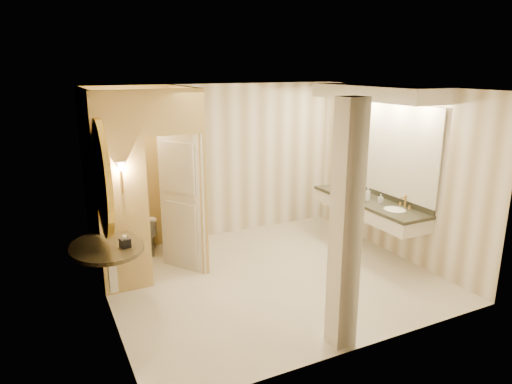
# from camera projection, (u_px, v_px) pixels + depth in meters

# --- Properties ---
(floor) EXTENTS (4.50, 4.50, 0.00)m
(floor) POSITION_uv_depth(u_px,v_px,m) (270.00, 276.00, 6.70)
(floor) COLOR beige
(floor) RESTS_ON ground
(ceiling) EXTENTS (4.50, 4.50, 0.00)m
(ceiling) POSITION_uv_depth(u_px,v_px,m) (271.00, 88.00, 5.98)
(ceiling) COLOR white
(ceiling) RESTS_ON wall_back
(wall_back) EXTENTS (4.50, 0.02, 2.70)m
(wall_back) POSITION_uv_depth(u_px,v_px,m) (217.00, 162.00, 8.07)
(wall_back) COLOR white
(wall_back) RESTS_ON floor
(wall_front) EXTENTS (4.50, 0.02, 2.70)m
(wall_front) POSITION_uv_depth(u_px,v_px,m) (363.00, 233.00, 4.61)
(wall_front) COLOR white
(wall_front) RESTS_ON floor
(wall_left) EXTENTS (0.02, 4.00, 2.70)m
(wall_left) POSITION_uv_depth(u_px,v_px,m) (102.00, 209.00, 5.38)
(wall_left) COLOR white
(wall_left) RESTS_ON floor
(wall_right) EXTENTS (0.02, 4.00, 2.70)m
(wall_right) POSITION_uv_depth(u_px,v_px,m) (394.00, 172.00, 7.29)
(wall_right) COLOR white
(wall_right) RESTS_ON floor
(toilet_closet) EXTENTS (1.50, 1.55, 2.70)m
(toilet_closet) POSITION_uv_depth(u_px,v_px,m) (171.00, 179.00, 6.68)
(toilet_closet) COLOR tan
(toilet_closet) RESTS_ON floor
(wall_sconce) EXTENTS (0.14, 0.14, 0.42)m
(wall_sconce) POSITION_uv_depth(u_px,v_px,m) (121.00, 168.00, 5.79)
(wall_sconce) COLOR gold
(wall_sconce) RESTS_ON toilet_closet
(vanity) EXTENTS (0.75, 2.43, 2.09)m
(vanity) POSITION_uv_depth(u_px,v_px,m) (373.00, 154.00, 7.29)
(vanity) COLOR beige
(vanity) RESTS_ON floor
(console_shelf) EXTENTS (1.11, 1.11, 2.00)m
(console_shelf) POSITION_uv_depth(u_px,v_px,m) (105.00, 208.00, 5.44)
(console_shelf) COLOR black
(console_shelf) RESTS_ON floor
(pillar) EXTENTS (0.25, 0.25, 2.70)m
(pillar) POSITION_uv_depth(u_px,v_px,m) (346.00, 228.00, 4.75)
(pillar) COLOR beige
(pillar) RESTS_ON floor
(tissue_box) EXTENTS (0.13, 0.13, 0.11)m
(tissue_box) POSITION_uv_depth(u_px,v_px,m) (125.00, 243.00, 5.47)
(tissue_box) COLOR black
(tissue_box) RESTS_ON console_shelf
(toilet) EXTENTS (0.55, 0.73, 0.66)m
(toilet) POSITION_uv_depth(u_px,v_px,m) (147.00, 232.00, 7.54)
(toilet) COLOR white
(toilet) RESTS_ON floor
(soap_bottle_a) EXTENTS (0.08, 0.08, 0.15)m
(soap_bottle_a) POSITION_uv_depth(u_px,v_px,m) (381.00, 199.00, 7.26)
(soap_bottle_a) COLOR beige
(soap_bottle_a) RESTS_ON vanity
(soap_bottle_b) EXTENTS (0.11, 0.11, 0.12)m
(soap_bottle_b) POSITION_uv_depth(u_px,v_px,m) (365.00, 194.00, 7.55)
(soap_bottle_b) COLOR silver
(soap_bottle_b) RESTS_ON vanity
(soap_bottle_c) EXTENTS (0.11, 0.11, 0.23)m
(soap_bottle_c) POSITION_uv_depth(u_px,v_px,m) (368.00, 194.00, 7.36)
(soap_bottle_c) COLOR #C6B28C
(soap_bottle_c) RESTS_ON vanity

